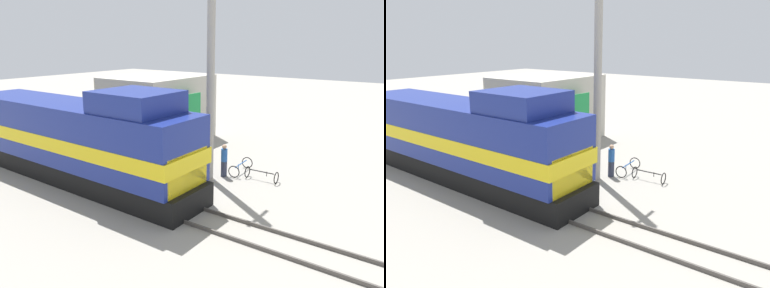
% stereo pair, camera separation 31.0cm
% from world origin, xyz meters
% --- Properties ---
extents(ground_plane, '(120.00, 120.00, 0.00)m').
position_xyz_m(ground_plane, '(0.00, 0.00, 0.00)').
color(ground_plane, gray).
extents(rail_near, '(0.08, 32.05, 0.15)m').
position_xyz_m(rail_near, '(-0.72, 0.00, 0.07)').
color(rail_near, '#4C4742').
rests_on(rail_near, ground_plane).
extents(rail_far, '(0.08, 32.05, 0.15)m').
position_xyz_m(rail_far, '(0.72, 0.00, 0.07)').
color(rail_far, '#4C4742').
rests_on(rail_far, ground_plane).
extents(locomotive, '(3.21, 15.54, 5.04)m').
position_xyz_m(locomotive, '(0.00, 4.61, 2.18)').
color(locomotive, black).
rests_on(locomotive, ground_plane).
extents(utility_pole, '(1.80, 0.40, 11.63)m').
position_xyz_m(utility_pole, '(4.16, -0.73, 5.87)').
color(utility_pole, '#9E998E').
rests_on(utility_pole, ground_plane).
extents(vendor_umbrella, '(2.34, 2.34, 2.37)m').
position_xyz_m(vendor_umbrella, '(4.47, 1.35, 2.10)').
color(vendor_umbrella, '#4C4C4C').
rests_on(vendor_umbrella, ground_plane).
extents(billboard_sign, '(2.57, 0.12, 3.77)m').
position_xyz_m(billboard_sign, '(7.78, 3.30, 2.86)').
color(billboard_sign, '#595959').
rests_on(billboard_sign, ground_plane).
extents(shrub_cluster, '(1.01, 1.01, 1.01)m').
position_xyz_m(shrub_cluster, '(3.93, 0.82, 0.50)').
color(shrub_cluster, '#2D722D').
rests_on(shrub_cluster, ground_plane).
extents(person_bystander, '(0.34, 0.34, 1.80)m').
position_xyz_m(person_bystander, '(4.89, -1.19, 0.98)').
color(person_bystander, '#2D3347').
rests_on(person_bystander, ground_plane).
extents(bicycle, '(1.89, 0.81, 0.66)m').
position_xyz_m(bicycle, '(5.93, -1.65, 0.34)').
color(bicycle, black).
rests_on(bicycle, ground_plane).
extents(bicycle_spare, '(0.66, 1.71, 0.62)m').
position_xyz_m(bicycle_spare, '(5.52, -3.11, 0.32)').
color(bicycle_spare, black).
rests_on(bicycle_spare, ground_plane).
extents(building_block_distant, '(7.09, 5.35, 4.70)m').
position_xyz_m(building_block_distant, '(8.72, 6.71, 2.35)').
color(building_block_distant, '#B7B2A3').
rests_on(building_block_distant, ground_plane).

